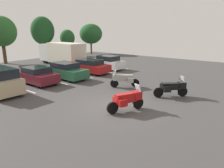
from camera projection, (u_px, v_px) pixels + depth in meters
ground at (116, 108)px, 11.66m from camera, size 44.00×44.00×0.10m
motorcycle_touring at (127, 99)px, 10.92m from camera, size 2.07×1.21×1.41m
motorcycle_second at (172, 87)px, 13.27m from camera, size 1.69×1.70×1.36m
motorcycle_third at (124, 79)px, 15.53m from camera, size 1.59×1.73×1.37m
parking_stripes at (18, 87)px, 15.57m from camera, size 23.36×4.65×0.01m
car_maroon at (36, 75)px, 16.71m from camera, size 1.85×4.33×1.36m
car_green at (65, 71)px, 18.41m from camera, size 1.93×4.75×1.44m
car_red at (89, 66)px, 20.74m from camera, size 1.93×4.59×1.38m
car_white at (106, 62)px, 22.88m from camera, size 2.12×4.44×1.49m
box_truck at (62, 53)px, 25.56m from camera, size 2.70×7.00×2.71m
tree_left at (43, 31)px, 30.38m from camera, size 3.39×3.39×6.15m
tree_far_right at (67, 38)px, 34.23m from camera, size 2.42×2.42×4.31m
tree_center at (91, 34)px, 37.05m from camera, size 4.08×4.08×5.31m
tree_right at (2, 31)px, 25.74m from camera, size 3.60×3.60×5.95m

